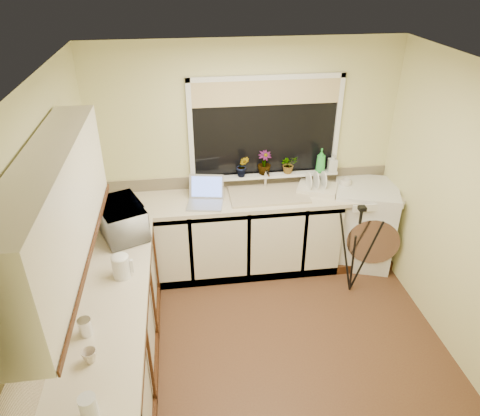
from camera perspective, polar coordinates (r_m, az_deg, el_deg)
name	(u,v)px	position (r m, az deg, el deg)	size (l,w,h in m)	color
floor	(269,344)	(4.30, 3.69, -16.98)	(3.20, 3.20, 0.00)	brown
ceiling	(281,74)	(3.03, 5.25, 16.70)	(3.20, 3.20, 0.00)	white
wall_back	(246,157)	(4.82, 0.74, 6.51)	(3.20, 3.20, 0.00)	beige
wall_front	(334,396)	(2.44, 11.99, -22.45)	(3.20, 3.20, 0.00)	beige
wall_left	(63,248)	(3.57, -21.76, -4.83)	(3.00, 3.00, 0.00)	beige
wall_right	(463,218)	(4.12, 26.67, -1.18)	(3.00, 3.00, 0.00)	beige
base_cabinet_back	(220,237)	(4.90, -2.58, -3.67)	(2.55, 0.60, 0.86)	silver
base_cabinet_left	(114,351)	(3.78, -15.76, -17.18)	(0.54, 2.40, 0.86)	silver
worktop_back	(250,199)	(4.70, 1.25, 1.21)	(3.20, 0.60, 0.04)	beige
worktop_left	(106,307)	(3.48, -16.79, -12.08)	(0.60, 2.40, 0.04)	beige
upper_cabinet	(56,210)	(2.87, -22.53, -0.26)	(0.28, 1.90, 0.70)	silver
splashback_left	(58,285)	(3.39, -22.24, -9.07)	(0.02, 2.40, 0.45)	beige
splashback_back	(246,179)	(4.91, 0.74, 3.72)	(3.20, 0.02, 0.14)	beige
window_glass	(265,128)	(4.72, 3.23, 10.19)	(1.50, 0.02, 1.00)	black
window_blind	(267,93)	(4.58, 3.43, 14.51)	(1.50, 0.02, 0.25)	tan
windowsill	(265,175)	(4.86, 3.18, 4.25)	(1.60, 0.14, 0.03)	white
sink	(268,195)	(4.72, 3.65, 1.71)	(0.82, 0.46, 0.03)	tan
faucet	(266,178)	(4.83, 3.29, 3.83)	(0.03, 0.03, 0.24)	silver
washing_machine	(361,224)	(5.23, 15.28, -1.94)	(0.66, 0.64, 0.94)	silver
laptop	(206,196)	(4.57, -4.42, 1.51)	(0.41, 0.40, 0.26)	#9E9FA6
kettle	(121,267)	(3.65, -14.96, -7.30)	(0.14, 0.14, 0.18)	silver
dish_rack	(317,189)	(4.86, 9.86, 2.44)	(0.41, 0.31, 0.06)	beige
tripod	(356,250)	(4.69, 14.57, -5.26)	(0.49, 0.49, 1.02)	black
glass_jug	(88,407)	(2.80, -18.82, -22.96)	(0.10, 0.10, 0.15)	silver
steel_jar	(85,327)	(3.25, -19.20, -14.18)	(0.09, 0.09, 0.12)	silver
microwave	(122,219)	(4.15, -14.88, -1.42)	(0.54, 0.37, 0.30)	silver
plant_b	(243,166)	(4.74, 0.34, 5.36)	(0.13, 0.11, 0.24)	#999999
plant_c	(264,163)	(4.80, 3.13, 5.79)	(0.15, 0.15, 0.26)	#999999
plant_d	(289,164)	(4.86, 6.24, 5.61)	(0.18, 0.16, 0.20)	#999999
soap_bottle_green	(321,161)	(4.91, 10.32, 5.99)	(0.10, 0.10, 0.27)	green
soap_bottle_clear	(333,162)	(4.98, 11.77, 5.74)	(0.09, 0.09, 0.20)	#999999
cup_back	(345,183)	(5.00, 13.32, 3.09)	(0.13, 0.13, 0.10)	silver
cup_left	(90,356)	(3.08, -18.69, -17.50)	(0.09, 0.09, 0.09)	beige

